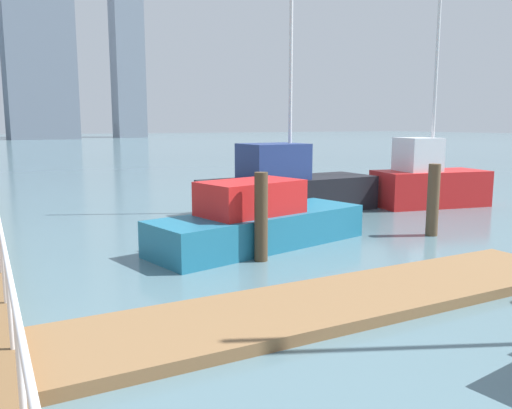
% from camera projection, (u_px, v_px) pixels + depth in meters
% --- Properties ---
extents(ground_plane, '(300.00, 300.00, 0.00)m').
position_uv_depth(ground_plane, '(101.00, 215.00, 17.02)').
color(ground_plane, slate).
extents(floating_dock, '(10.24, 2.00, 0.18)m').
position_uv_depth(floating_dock, '(335.00, 302.00, 8.43)').
color(floating_dock, olive).
rests_on(floating_dock, ground_plane).
extents(boardwalk_railing, '(0.06, 22.96, 1.08)m').
position_uv_depth(boardwalk_railing, '(12.00, 302.00, 5.06)').
color(boardwalk_railing, white).
rests_on(boardwalk_railing, boardwalk).
extents(dock_piling_1, '(0.32, 0.32, 1.93)m').
position_uv_depth(dock_piling_1, '(433.00, 200.00, 13.75)').
color(dock_piling_1, brown).
rests_on(dock_piling_1, ground_plane).
extents(dock_piling_3, '(0.29, 0.29, 1.95)m').
position_uv_depth(dock_piling_3, '(261.00, 217.00, 11.18)').
color(dock_piling_3, '#473826').
rests_on(dock_piling_3, ground_plane).
extents(moored_boat_2, '(4.31, 2.51, 9.64)m').
position_uv_depth(moored_boat_2, '(428.00, 181.00, 18.78)').
color(moored_boat_2, red).
rests_on(moored_boat_2, ground_plane).
extents(moored_boat_3, '(6.19, 2.24, 9.90)m').
position_uv_depth(moored_boat_3, '(286.00, 187.00, 17.41)').
color(moored_boat_3, black).
rests_on(moored_boat_3, ground_plane).
extents(moored_boat_4, '(5.93, 2.97, 1.64)m').
position_uv_depth(moored_boat_4, '(258.00, 222.00, 12.57)').
color(moored_boat_4, '#1E6B8C').
rests_on(moored_boat_4, ground_plane).
extents(skyline_tower_3, '(13.33, 7.69, 34.98)m').
position_uv_depth(skyline_tower_3, '(38.00, 48.00, 99.09)').
color(skyline_tower_3, slate).
rests_on(skyline_tower_3, ground_plane).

